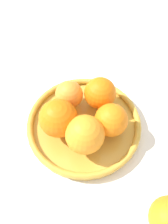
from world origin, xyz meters
TOP-DOWN VIEW (x-y plane):
  - ground_plane at (0.00, 0.00)m, footprint 4.00×4.00m
  - fruit_bowl at (0.00, 0.00)m, footprint 0.26×0.26m
  - orange_pile at (-0.00, 0.01)m, footprint 0.18×0.19m

SIDE VIEW (x-z plane):
  - ground_plane at x=0.00m, z-range 0.00..0.00m
  - fruit_bowl at x=0.00m, z-range 0.00..0.03m
  - orange_pile at x=0.00m, z-range 0.03..0.11m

